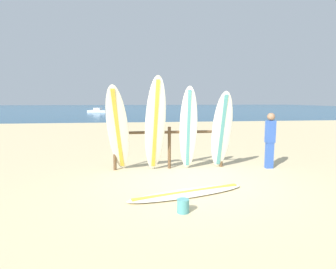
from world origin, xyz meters
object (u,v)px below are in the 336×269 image
(surfboard_leaning_left, at_px, (155,125))
(beachgoer_standing, at_px, (270,138))
(surfboard_leaning_center_left, at_px, (188,129))
(sand_bucket, at_px, (183,206))
(small_boat_offshore, at_px, (98,111))
(surfboard_rack, at_px, (169,141))
(surfboard_leaning_center, at_px, (222,131))
(surfboard_lying_on_sand, at_px, (188,193))
(surfboard_leaning_far_left, at_px, (118,130))

(surfboard_leaning_left, height_order, beachgoer_standing, surfboard_leaning_left)
(surfboard_leaning_center_left, relative_size, beachgoer_standing, 1.46)
(surfboard_leaning_center_left, distance_m, sand_bucket, 3.08)
(small_boat_offshore, bearing_deg, surfboard_rack, -80.13)
(surfboard_leaning_left, bearing_deg, small_boat_offshore, 99.09)
(beachgoer_standing, bearing_deg, surfboard_leaning_center, 177.82)
(surfboard_leaning_left, distance_m, surfboard_lying_on_sand, 2.31)
(surfboard_leaning_center, relative_size, surfboard_lying_on_sand, 0.82)
(surfboard_leaning_center_left, distance_m, surfboard_lying_on_sand, 2.27)
(surfboard_leaning_center_left, height_order, sand_bucket, surfboard_leaning_center_left)
(surfboard_leaning_far_left, bearing_deg, surfboard_lying_on_sand, -51.35)
(surfboard_leaning_left, relative_size, beachgoer_standing, 1.62)
(surfboard_leaning_left, relative_size, surfboard_lying_on_sand, 0.97)
(surfboard_lying_on_sand, distance_m, beachgoer_standing, 3.46)
(surfboard_leaning_center_left, xyz_separation_m, surfboard_lying_on_sand, (-0.40, -1.93, -1.12))
(surfboard_leaning_center, bearing_deg, small_boat_offshore, 101.99)
(surfboard_rack, xyz_separation_m, beachgoer_standing, (2.84, -0.35, 0.09))
(small_boat_offshore, bearing_deg, surfboard_leaning_far_left, -82.44)
(surfboard_leaning_left, bearing_deg, sand_bucket, -84.93)
(surfboard_rack, height_order, sand_bucket, surfboard_rack)
(surfboard_leaning_left, height_order, sand_bucket, surfboard_leaning_left)
(surfboard_leaning_center_left, bearing_deg, beachgoer_standing, -0.51)
(surfboard_rack, bearing_deg, beachgoer_standing, -7.05)
(small_boat_offshore, bearing_deg, surfboard_lying_on_sand, -80.59)
(surfboard_leaning_center, height_order, small_boat_offshore, surfboard_leaning_center)
(surfboard_leaning_far_left, bearing_deg, surfboard_leaning_left, 0.21)
(surfboard_leaning_left, xyz_separation_m, surfboard_leaning_center_left, (0.91, 0.06, -0.13))
(surfboard_lying_on_sand, xyz_separation_m, small_boat_offshore, (-6.27, 37.81, 0.22))
(surfboard_leaning_left, bearing_deg, surfboard_leaning_center, 2.77)
(surfboard_leaning_left, xyz_separation_m, beachgoer_standing, (3.27, 0.04, -0.41))
(surfboard_leaning_center, bearing_deg, surfboard_rack, 168.26)
(surfboard_rack, height_order, surfboard_leaning_center, surfboard_leaning_center)
(surfboard_leaning_center_left, height_order, surfboard_leaning_center, surfboard_leaning_center_left)
(beachgoer_standing, distance_m, sand_bucket, 4.19)
(surfboard_leaning_center, bearing_deg, surfboard_lying_on_sand, -124.57)
(surfboard_rack, relative_size, sand_bucket, 13.25)
(surfboard_lying_on_sand, distance_m, small_boat_offshore, 38.33)
(beachgoer_standing, height_order, small_boat_offshore, beachgoer_standing)
(surfboard_leaning_center_left, distance_m, small_boat_offshore, 36.51)
(surfboard_leaning_left, relative_size, sand_bucket, 10.77)
(surfboard_rack, bearing_deg, surfboard_leaning_far_left, -164.51)
(surfboard_leaning_far_left, distance_m, surfboard_leaning_center_left, 1.89)
(surfboard_leaning_far_left, relative_size, surfboard_leaning_left, 0.91)
(surfboard_leaning_center, xyz_separation_m, surfboard_lying_on_sand, (-1.35, -1.96, -1.06))
(surfboard_leaning_far_left, bearing_deg, surfboard_rack, 15.49)
(surfboard_leaning_left, bearing_deg, surfboard_leaning_far_left, -179.79)
(surfboard_rack, relative_size, surfboard_lying_on_sand, 1.19)
(surfboard_rack, distance_m, beachgoer_standing, 2.86)
(surfboard_leaning_left, bearing_deg, surfboard_leaning_center_left, 3.62)
(surfboard_leaning_center, distance_m, surfboard_lying_on_sand, 2.60)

